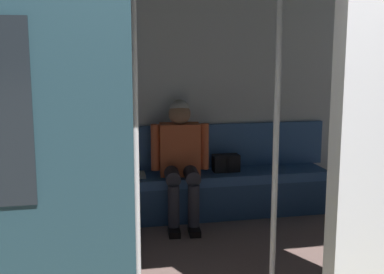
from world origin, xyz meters
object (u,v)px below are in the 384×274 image
(person_seated, at_px, (180,154))
(book, at_px, (137,175))
(train_car, at_px, (175,62))
(grab_pole_far, at_px, (276,140))
(handbag, at_px, (226,163))
(grab_pole_door, at_px, (136,148))
(bench_seat, at_px, (162,187))

(person_seated, distance_m, book, 0.47)
(train_car, bearing_deg, grab_pole_far, 124.97)
(handbag, distance_m, grab_pole_far, 1.95)
(handbag, xyz_separation_m, book, (0.88, 0.02, -0.07))
(person_seated, height_order, grab_pole_far, grab_pole_far)
(book, bearing_deg, person_seated, 167.13)
(person_seated, relative_size, handbag, 4.49)
(train_car, bearing_deg, person_seated, -102.50)
(book, xyz_separation_m, grab_pole_door, (0.19, 1.93, 0.63))
(person_seated, relative_size, book, 5.30)
(person_seated, relative_size, grab_pole_far, 0.54)
(handbag, bearing_deg, grab_pole_door, 61.12)
(handbag, relative_size, book, 1.18)
(person_seated, bearing_deg, book, -14.82)
(book, bearing_deg, grab_pole_door, 86.34)
(person_seated, height_order, book, person_seated)
(bench_seat, bearing_deg, handbag, -173.73)
(bench_seat, relative_size, grab_pole_door, 1.54)
(book, bearing_deg, train_car, 100.39)
(train_car, height_order, person_seated, train_car)
(person_seated, distance_m, grab_pole_far, 1.80)
(bench_seat, xyz_separation_m, handbag, (-0.65, -0.07, 0.19))
(grab_pole_far, bearing_deg, book, -70.43)
(grab_pole_far, bearing_deg, handbag, -97.05)
(person_seated, bearing_deg, bench_seat, -17.29)
(person_seated, bearing_deg, handbag, -165.55)
(bench_seat, height_order, person_seated, person_seated)
(train_car, distance_m, grab_pole_far, 0.96)
(train_car, distance_m, bench_seat, 1.62)
(grab_pole_door, bearing_deg, person_seated, -107.98)
(book, distance_m, grab_pole_door, 2.04)
(person_seated, bearing_deg, grab_pole_door, 72.02)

